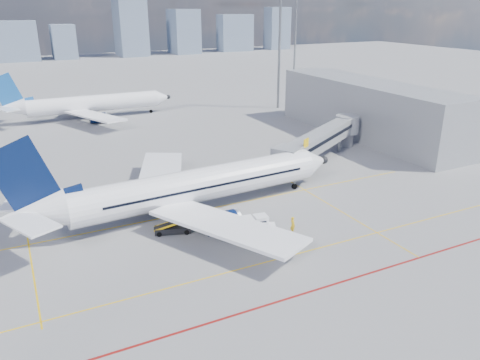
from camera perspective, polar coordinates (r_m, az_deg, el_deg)
The scene contains 13 objects.
ground at distance 50.18m, azimuth -0.39°, elevation -6.91°, with size 420.00×420.00×0.00m, color gray.
apron_markings at distance 46.89m, azimuth 1.10°, elevation -9.02°, with size 90.00×35.12×0.01m.
jet_bridge at distance 73.96m, azimuth 10.25°, elevation 5.05°, with size 23.55×15.78×6.30m.
terminal_block at distance 90.70m, azimuth 15.34°, elevation 8.33°, with size 10.00×42.00×10.00m.
floodlight_mast_ne at distance 111.46m, azimuth 4.82°, elevation 15.62°, with size 3.20×0.61×25.45m.
floodlight_mast_far at distance 155.35m, azimuth 6.77°, elevation 16.96°, with size 3.20×0.61×25.45m.
distant_skyline at distance 230.88m, azimuth -23.53°, elevation 15.67°, with size 252.44×15.64×26.29m.
main_aircraft at distance 54.60m, azimuth -6.49°, elevation -0.97°, with size 41.10×35.79×11.99m.
second_aircraft at distance 106.13m, azimuth -18.15°, elevation 8.78°, with size 36.49×31.79×10.77m.
baggage_tug at distance 50.95m, azimuth 3.01°, elevation -5.62°, with size 2.37×1.95×1.44m.
cargo_dolly at distance 50.79m, azimuth 1.66°, elevation -5.31°, with size 3.48×1.95×1.81m.
belt_loader at distance 51.22m, azimuth -8.05°, elevation -5.79°, with size 5.58×2.75×2.25m.
ramp_worker at distance 50.75m, azimuth 6.44°, elevation -5.48°, with size 0.71×0.47×1.95m, color yellow.
Camera 1 is at (-19.61, -39.94, 23.21)m, focal length 35.00 mm.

